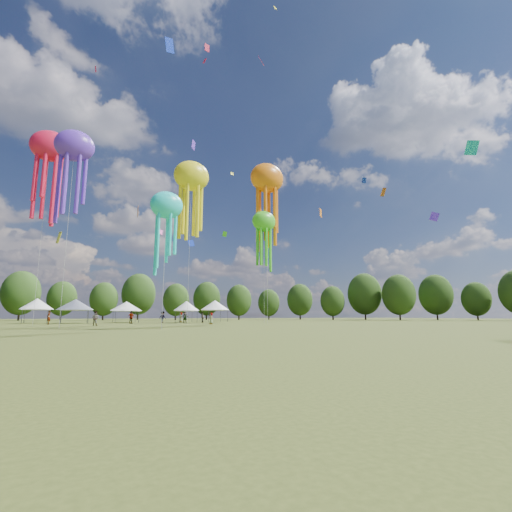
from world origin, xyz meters
name	(u,v)px	position (x,y,z in m)	size (l,w,h in m)	color
ground	(395,345)	(0.00, 0.00, 0.00)	(300.00, 300.00, 0.00)	#384416
spectator_near	(95,318)	(-9.49, 37.13, 0.88)	(0.85, 0.66, 1.75)	gray
spectators_far	(169,317)	(2.45, 50.14, 0.92)	(23.85, 20.70, 1.90)	gray
festival_tents	(134,305)	(-2.41, 56.12, 3.00)	(35.42, 9.18, 4.19)	#47474C
show_kites	(197,193)	(3.33, 39.01, 19.22)	(37.35, 24.12, 26.72)	#5E2CC7
small_kites	(171,129)	(-0.49, 41.36, 29.65)	(67.50, 62.58, 44.18)	#5E2CC7
treeline	(122,287)	(-3.87, 62.51, 6.54)	(201.57, 95.24, 13.43)	#38281C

